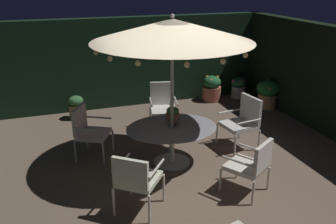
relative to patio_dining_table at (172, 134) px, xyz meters
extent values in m
cube|color=brown|center=(0.01, -0.35, -0.58)|extent=(7.57, 7.81, 0.02)
cube|color=black|center=(0.01, 3.40, 0.56)|extent=(7.57, 0.30, 2.26)
cylinder|color=silver|center=(0.00, 0.00, -0.55)|extent=(0.66, 0.66, 0.03)
cylinder|color=silver|center=(0.00, 0.00, -0.23)|extent=(0.09, 0.09, 0.69)
ellipsoid|color=#929399|center=(0.00, 0.00, 0.13)|extent=(1.63, 1.32, 0.03)
cylinder|color=silver|center=(0.00, 0.00, 0.60)|extent=(0.06, 0.06, 2.34)
cone|color=beige|center=(0.00, 0.00, 1.82)|extent=(2.66, 2.66, 0.36)
sphere|color=silver|center=(0.00, 0.00, 2.04)|extent=(0.07, 0.07, 0.07)
sphere|color=#F9DB8C|center=(1.23, 0.04, 1.55)|extent=(0.08, 0.08, 0.08)
sphere|color=#F9DB8C|center=(1.11, 0.53, 1.55)|extent=(0.08, 0.08, 0.08)
sphere|color=#F9DB8C|center=(0.78, 0.95, 1.55)|extent=(0.08, 0.08, 0.08)
sphere|color=#F9DB8C|center=(0.25, 1.21, 1.55)|extent=(0.08, 0.08, 0.08)
sphere|color=#F9DB8C|center=(-0.22, 1.21, 1.55)|extent=(0.08, 0.08, 0.08)
sphere|color=#F9DB8C|center=(-0.80, 0.93, 1.55)|extent=(0.08, 0.08, 0.08)
sphere|color=#F9DB8C|center=(-1.09, 0.57, 1.55)|extent=(0.08, 0.08, 0.08)
sphere|color=#F9DB8C|center=(-1.23, 0.00, 1.55)|extent=(0.08, 0.08, 0.08)
sphere|color=#F9DB8C|center=(-1.12, -0.52, 1.55)|extent=(0.08, 0.08, 0.08)
sphere|color=#F9DB8C|center=(-0.81, -0.93, 1.55)|extent=(0.08, 0.08, 0.08)
sphere|color=#F9DB8C|center=(-0.23, -1.21, 1.55)|extent=(0.08, 0.08, 0.08)
sphere|color=#F9DB8C|center=(0.31, -1.19, 1.55)|extent=(0.08, 0.08, 0.08)
sphere|color=#F9DB8C|center=(0.81, -0.93, 1.55)|extent=(0.08, 0.08, 0.08)
sphere|color=#F9DB8C|center=(1.10, -0.55, 1.55)|extent=(0.08, 0.08, 0.08)
cylinder|color=#A26647|center=(0.05, 0.10, 0.20)|extent=(0.11, 0.11, 0.10)
cylinder|color=#AD5E40|center=(0.05, 0.10, 0.30)|extent=(0.24, 0.24, 0.11)
ellipsoid|color=#34712E|center=(0.05, 0.10, 0.41)|extent=(0.22, 0.22, 0.13)
sphere|color=beige|center=(0.05, 0.10, 0.46)|extent=(0.08, 0.08, 0.08)
cylinder|color=silver|center=(1.20, -0.15, -0.36)|extent=(0.04, 0.04, 0.42)
cylinder|color=silver|center=(1.13, 0.45, -0.36)|extent=(0.04, 0.04, 0.42)
cylinder|color=silver|center=(1.77, -0.08, -0.36)|extent=(0.04, 0.04, 0.42)
cylinder|color=silver|center=(1.69, 0.53, -0.36)|extent=(0.04, 0.04, 0.42)
cube|color=silver|center=(1.45, 0.19, -0.11)|extent=(0.63, 0.66, 0.07)
cube|color=silver|center=(1.72, 0.22, 0.19)|extent=(0.13, 0.59, 0.52)
cylinder|color=silver|center=(1.49, -0.12, 0.09)|extent=(0.55, 0.11, 0.04)
cylinder|color=silver|center=(1.41, 0.49, 0.09)|extent=(0.55, 0.11, 0.04)
cylinder|color=beige|center=(0.52, 1.08, -0.35)|extent=(0.04, 0.04, 0.44)
cylinder|color=beige|center=(-0.02, 1.19, -0.35)|extent=(0.04, 0.04, 0.44)
cylinder|color=beige|center=(0.64, 1.66, -0.35)|extent=(0.04, 0.04, 0.44)
cylinder|color=beige|center=(0.11, 1.78, -0.35)|extent=(0.04, 0.04, 0.44)
cube|color=silver|center=(0.31, 1.43, -0.09)|extent=(0.65, 0.68, 0.07)
cube|color=silver|center=(0.38, 1.70, 0.20)|extent=(0.52, 0.17, 0.52)
cylinder|color=beige|center=(0.58, 1.37, 0.11)|extent=(0.16, 0.56, 0.04)
cylinder|color=beige|center=(0.05, 1.48, 0.11)|extent=(0.16, 0.56, 0.04)
cylinder|color=silver|center=(-0.92, 0.82, -0.35)|extent=(0.04, 0.04, 0.43)
cylinder|color=silver|center=(-1.19, 0.31, -0.35)|extent=(0.04, 0.04, 0.43)
cylinder|color=silver|center=(-1.38, 1.07, -0.35)|extent=(0.04, 0.04, 0.43)
cylinder|color=silver|center=(-1.66, 0.56, -0.35)|extent=(0.04, 0.04, 0.43)
cube|color=silver|center=(-1.29, 0.69, -0.11)|extent=(0.72, 0.74, 0.07)
cube|color=silver|center=(-1.51, 0.81, 0.17)|extent=(0.31, 0.51, 0.48)
cylinder|color=silver|center=(-1.15, 0.94, 0.11)|extent=(0.47, 0.27, 0.04)
cylinder|color=silver|center=(-1.42, 0.44, 0.11)|extent=(0.47, 0.27, 0.04)
cylinder|color=beige|center=(-0.94, -0.75, -0.34)|extent=(0.04, 0.04, 0.46)
cylinder|color=beige|center=(-0.52, -1.09, -0.34)|extent=(0.04, 0.04, 0.46)
cylinder|color=beige|center=(-1.29, -1.20, -0.34)|extent=(0.04, 0.04, 0.46)
cylinder|color=beige|center=(-0.87, -1.54, -0.34)|extent=(0.04, 0.04, 0.46)
cube|color=silver|center=(-0.90, -1.15, -0.08)|extent=(0.76, 0.77, 0.07)
cube|color=silver|center=(-1.07, -1.36, 0.17)|extent=(0.45, 0.37, 0.42)
cylinder|color=beige|center=(-1.12, -0.98, 0.15)|extent=(0.37, 0.45, 0.04)
cylinder|color=beige|center=(-0.69, -1.31, 0.15)|extent=(0.37, 0.45, 0.04)
cylinder|color=beige|center=(0.40, -1.14, -0.37)|extent=(0.04, 0.04, 0.40)
cylinder|color=beige|center=(0.86, -0.86, -0.37)|extent=(0.04, 0.04, 0.40)
cylinder|color=beige|center=(0.70, -1.61, -0.37)|extent=(0.04, 0.04, 0.40)
cylinder|color=beige|center=(1.15, -1.33, -0.37)|extent=(0.04, 0.04, 0.40)
cube|color=silver|center=(0.78, -1.23, -0.13)|extent=(0.74, 0.74, 0.07)
cube|color=silver|center=(0.92, -1.46, 0.12)|extent=(0.47, 0.33, 0.44)
cylinder|color=beige|center=(0.55, -1.38, 0.07)|extent=(0.32, 0.47, 0.04)
cylinder|color=beige|center=(1.00, -1.09, 0.07)|extent=(0.32, 0.47, 0.04)
cylinder|color=tan|center=(3.30, 1.97, -0.39)|extent=(0.47, 0.47, 0.36)
ellipsoid|color=#287430|center=(3.30, 1.97, -0.05)|extent=(0.58, 0.58, 0.40)
sphere|color=orange|center=(3.46, 1.95, 0.04)|extent=(0.10, 0.10, 0.10)
sphere|color=orange|center=(3.38, 2.10, 0.09)|extent=(0.11, 0.11, 0.11)
sphere|color=orange|center=(3.18, 2.11, 0.01)|extent=(0.08, 0.08, 0.08)
sphere|color=#D88040|center=(3.11, 1.93, -0.01)|extent=(0.07, 0.07, 0.07)
sphere|color=orange|center=(3.20, 1.76, 0.00)|extent=(0.10, 0.10, 0.10)
sphere|color=#DC763E|center=(3.38, 1.82, 0.01)|extent=(0.06, 0.06, 0.06)
cylinder|color=beige|center=(3.01, 2.93, -0.41)|extent=(0.38, 0.38, 0.33)
ellipsoid|color=#265E32|center=(3.01, 2.93, -0.13)|extent=(0.41, 0.41, 0.29)
sphere|color=#A53D7A|center=(3.14, 2.91, -0.03)|extent=(0.07, 0.07, 0.07)
sphere|color=#BB2E87|center=(2.98, 3.07, -0.06)|extent=(0.07, 0.07, 0.07)
sphere|color=#BD457B|center=(2.84, 2.91, -0.08)|extent=(0.11, 0.11, 0.11)
sphere|color=#B62D7E|center=(3.03, 2.79, -0.09)|extent=(0.11, 0.11, 0.11)
cylinder|color=olive|center=(-1.42, 2.78, -0.40)|extent=(0.35, 0.35, 0.35)
ellipsoid|color=#366B39|center=(-1.42, 2.78, -0.13)|extent=(0.35, 0.35, 0.24)
sphere|color=#A82A85|center=(-1.28, 2.77, -0.10)|extent=(0.06, 0.06, 0.06)
sphere|color=#B03077|center=(-1.44, 2.93, -0.10)|extent=(0.10, 0.10, 0.10)
sphere|color=#B73979|center=(-1.52, 2.81, -0.09)|extent=(0.09, 0.09, 0.09)
sphere|color=#B42A76|center=(-1.44, 2.68, -0.09)|extent=(0.07, 0.07, 0.07)
cylinder|color=#AD5E4B|center=(2.19, 2.94, -0.38)|extent=(0.50, 0.50, 0.39)
ellipsoid|color=#216333|center=(2.19, 2.94, -0.05)|extent=(0.48, 0.48, 0.33)
sphere|color=orange|center=(2.37, 2.99, 0.06)|extent=(0.08, 0.08, 0.08)
sphere|color=#E17044|center=(2.31, 3.09, 0.02)|extent=(0.08, 0.08, 0.08)
sphere|color=#F27043|center=(2.12, 3.10, 0.05)|extent=(0.09, 0.09, 0.09)
sphere|color=orange|center=(2.05, 2.95, -0.03)|extent=(0.07, 0.07, 0.07)
sphere|color=orange|center=(2.11, 2.81, 0.04)|extent=(0.07, 0.07, 0.07)
sphere|color=orange|center=(2.24, 2.79, -0.03)|extent=(0.09, 0.09, 0.09)
camera|label=1|loc=(-1.95, -5.47, 2.65)|focal=38.40mm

